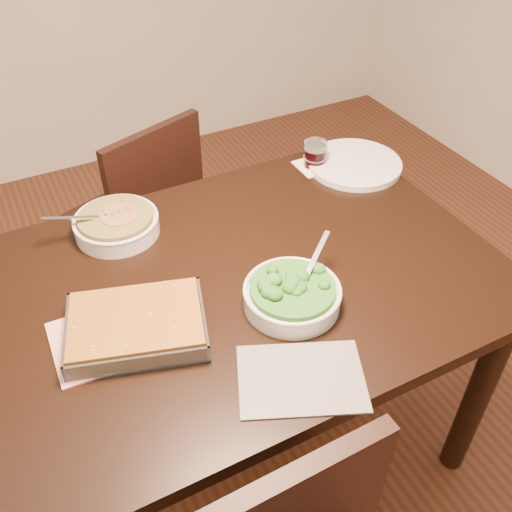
% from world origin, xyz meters
% --- Properties ---
extents(ground, '(4.00, 4.00, 0.00)m').
position_xyz_m(ground, '(0.00, 0.00, 0.00)').
color(ground, '#3E2111').
rests_on(ground, ground).
extents(table, '(1.40, 0.90, 0.75)m').
position_xyz_m(table, '(0.00, 0.00, 0.65)').
color(table, black).
rests_on(table, ground).
extents(magazine_a, '(0.28, 0.21, 0.01)m').
position_xyz_m(magazine_a, '(-0.28, -0.05, 0.75)').
color(magazine_a, '#C4383F').
rests_on(magazine_a, table).
extents(magazine_b, '(0.31, 0.27, 0.00)m').
position_xyz_m(magazine_b, '(0.03, -0.34, 0.75)').
color(magazine_b, '#282931').
rests_on(magazine_b, table).
extents(coaster, '(0.11, 0.11, 0.00)m').
position_xyz_m(coaster, '(0.49, 0.35, 0.75)').
color(coaster, white).
rests_on(coaster, table).
extents(stew_bowl, '(0.25, 0.23, 0.09)m').
position_xyz_m(stew_bowl, '(-0.17, 0.31, 0.78)').
color(stew_bowl, silver).
rests_on(stew_bowl, table).
extents(broccoli_bowl, '(0.24, 0.23, 0.09)m').
position_xyz_m(broccoli_bowl, '(0.12, -0.15, 0.78)').
color(broccoli_bowl, silver).
rests_on(broccoli_bowl, table).
extents(baking_dish, '(0.35, 0.30, 0.05)m').
position_xyz_m(baking_dish, '(-0.24, -0.07, 0.78)').
color(baking_dish, silver).
rests_on(baking_dish, table).
extents(wine_tumbler, '(0.07, 0.07, 0.08)m').
position_xyz_m(wine_tumbler, '(0.49, 0.35, 0.80)').
color(wine_tumbler, black).
rests_on(wine_tumbler, coaster).
extents(dinner_plate, '(0.30, 0.30, 0.02)m').
position_xyz_m(dinner_plate, '(0.60, 0.29, 0.76)').
color(dinner_plate, silver).
rests_on(dinner_plate, table).
extents(chair_far, '(0.50, 0.50, 0.83)m').
position_xyz_m(chair_far, '(0.02, 0.76, 0.47)').
color(chair_far, black).
rests_on(chair_far, ground).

